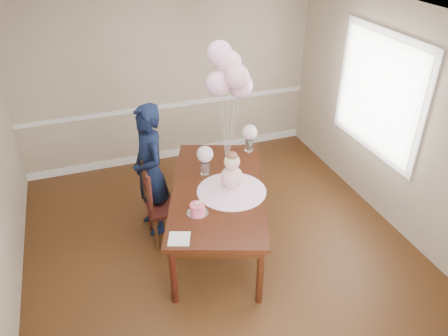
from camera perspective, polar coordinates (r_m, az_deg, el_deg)
floor at (r=5.30m, az=-0.07°, el=-11.23°), size 4.50×5.00×0.00m
ceiling at (r=3.99m, az=-0.10°, el=18.56°), size 4.50×5.00×0.02m
wall_back at (r=6.69m, az=-7.35°, el=11.65°), size 4.50×0.02×2.70m
wall_right at (r=5.57m, az=22.41°, el=5.26°), size 0.02×5.00×2.70m
chair_rail_trim at (r=6.85m, az=-7.07°, el=8.08°), size 4.50×0.02×0.07m
baseboard_trim at (r=7.22m, az=-6.64°, el=1.95°), size 4.50×0.02×0.12m
window_frame at (r=5.83m, az=19.58°, el=9.12°), size 0.02×1.66×1.56m
window_blinds at (r=5.82m, az=19.44°, el=9.11°), size 0.01×1.50×1.40m
dining_table_top at (r=5.02m, az=-0.80°, el=-2.90°), size 1.68×2.31×0.05m
table_apron at (r=5.07m, az=-0.79°, el=-3.63°), size 1.55×2.18×0.10m
table_leg_fl at (r=4.57m, az=-6.61°, el=-13.78°), size 0.09×0.09×0.73m
table_leg_fr at (r=4.55m, az=4.74°, el=-13.85°), size 0.09×0.09×0.73m
table_leg_bl at (r=6.06m, az=-4.77°, el=-0.82°), size 0.09×0.09×0.73m
table_leg_br at (r=6.05m, az=3.51°, el=-0.83°), size 0.09×0.09×0.73m
baby_skirt at (r=4.94m, az=1.00°, el=-2.50°), size 1.01×1.01×0.10m
baby_torso at (r=4.86m, az=1.02°, el=-1.17°), size 0.25×0.25×0.25m
baby_head at (r=4.76m, az=1.04°, el=0.83°), size 0.18×0.18×0.18m
baby_hair at (r=4.73m, az=1.05°, el=1.48°), size 0.13×0.13×0.13m
cake_platter at (r=4.64m, az=-3.48°, el=-5.86°), size 0.29×0.29×0.01m
birthday_cake at (r=4.60m, az=-3.50°, el=-5.30°), size 0.20×0.20×0.10m
cake_flower_a at (r=4.56m, az=-3.53°, el=-4.62°), size 0.03×0.03×0.03m
cake_flower_b at (r=4.58m, az=-3.12°, el=-4.47°), size 0.03×0.03×0.03m
rose_vase_near at (r=5.23m, az=-2.47°, el=0.03°), size 0.13×0.13×0.17m
roses_near at (r=5.14m, az=-2.51°, el=1.81°), size 0.20×0.20×0.20m
rose_vase_far at (r=5.73m, az=3.29°, el=3.01°), size 0.13×0.13×0.17m
roses_far at (r=5.65m, az=3.35°, el=4.68°), size 0.20×0.20×0.20m
napkin at (r=4.32m, az=-5.88°, el=-9.18°), size 0.27×0.27×0.01m
balloon_weight at (r=5.49m, az=0.38°, el=0.79°), size 0.05×0.05×0.02m
balloon_a at (r=5.04m, az=-0.79°, el=10.93°), size 0.29×0.29×0.29m
balloon_b at (r=4.96m, az=1.66°, el=11.84°), size 0.29×0.29×0.29m
balloon_c at (r=5.07m, az=0.67°, el=13.55°), size 0.29×0.29×0.29m
balloon_d at (r=5.06m, az=-0.55°, el=14.75°), size 0.29×0.29×0.29m
balloon_e at (r=5.14m, az=2.19°, el=10.70°), size 0.29×0.29×0.29m
balloon_ribbon_a at (r=5.28m, az=-0.17°, el=4.88°), size 0.09×0.04×0.87m
balloon_ribbon_b at (r=5.23m, az=0.97°, el=5.26°), size 0.08×0.09×0.97m
balloon_ribbon_c at (r=5.28m, az=0.51°, el=6.15°), size 0.05×0.09×1.08m
balloon_ribbon_d at (r=5.27m, az=-0.06°, el=6.71°), size 0.05×0.13×1.18m
balloon_ribbon_e at (r=5.33m, az=1.23°, el=4.83°), size 0.16×0.03×0.81m
dining_chair_seat at (r=5.33m, az=-7.58°, el=-4.97°), size 0.45×0.45×0.05m
chair_leg_fl at (r=5.31m, az=-8.84°, el=-8.50°), size 0.04×0.04×0.43m
chair_leg_fr at (r=5.36m, az=-5.04°, el=-7.70°), size 0.04×0.04×0.43m
chair_leg_bl at (r=5.59m, az=-9.66°, el=-6.24°), size 0.04×0.04×0.43m
chair_leg_br at (r=5.64m, az=-6.06°, el=-5.51°), size 0.04×0.04×0.43m
chair_back_post_l at (r=4.98m, az=-9.55°, el=-3.89°), size 0.04×0.04×0.56m
chair_back_post_r at (r=5.28m, az=-10.37°, el=-1.74°), size 0.04×0.04×0.56m
chair_slat_low at (r=5.20m, az=-9.86°, el=-3.88°), size 0.04×0.40×0.05m
chair_slat_mid at (r=5.11m, az=-10.02°, el=-2.41°), size 0.04×0.40×0.05m
chair_slat_top at (r=5.02m, az=-10.18°, el=-0.89°), size 0.04×0.40×0.05m
woman at (r=5.29m, az=-9.67°, el=-0.36°), size 0.50×0.67×1.68m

